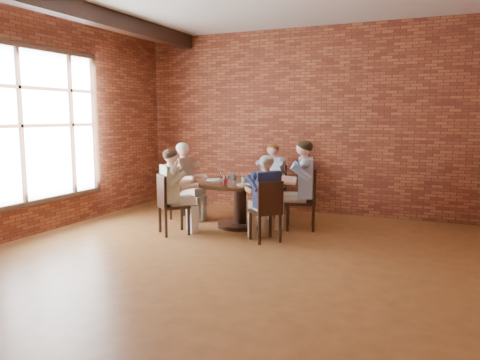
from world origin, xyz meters
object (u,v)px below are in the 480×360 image
at_px(chair_a, 307,196).
at_px(smartphone, 256,184).
at_px(diner_d, 174,192).
at_px(diner_e, 265,199).
at_px(chair_e, 267,209).
at_px(dining_table, 240,195).
at_px(diner_b, 272,180).
at_px(chair_d, 169,202).
at_px(diner_c, 185,181).
at_px(chair_b, 274,187).
at_px(chair_c, 181,190).
at_px(diner_a, 301,185).

bearing_deg(chair_a, smartphone, -66.50).
relative_size(diner_d, diner_e, 1.05).
relative_size(chair_e, diner_e, 0.71).
xyz_separation_m(dining_table, diner_b, (0.15, 1.07, 0.12)).
distance_m(chair_d, diner_d, 0.17).
xyz_separation_m(diner_c, chair_d, (0.32, -1.04, -0.17)).
bearing_deg(diner_c, chair_a, -78.44).
bearing_deg(chair_b, dining_table, -90.00).
relative_size(chair_b, diner_e, 0.74).
distance_m(chair_c, chair_d, 1.13).
distance_m(chair_c, diner_e, 2.07).
bearing_deg(chair_e, diner_a, -147.22).
height_order(chair_a, chair_c, chair_a).
xyz_separation_m(diner_c, diner_e, (1.80, -0.83, -0.04)).
xyz_separation_m(chair_e, smartphone, (-0.37, 0.47, 0.27)).
bearing_deg(chair_d, diner_a, -104.55).
bearing_deg(smartphone, dining_table, 127.54).
xyz_separation_m(diner_a, chair_e, (-0.20, -0.99, -0.22)).
height_order(dining_table, chair_b, chair_b).
relative_size(chair_b, diner_d, 0.71).
relative_size(chair_a, diner_d, 0.75).
bearing_deg(chair_d, chair_c, -27.14).
relative_size(dining_table, chair_e, 1.65).
bearing_deg(chair_a, diner_a, -90.00).
relative_size(diner_b, smartphone, 8.57).
distance_m(dining_table, chair_b, 1.17).
distance_m(dining_table, diner_a, 0.99).
xyz_separation_m(chair_d, chair_e, (1.53, 0.16, -0.01)).
bearing_deg(chair_b, diner_d, -106.49).
bearing_deg(dining_table, smartphone, -34.15).
height_order(chair_c, diner_e, diner_e).
bearing_deg(chair_d, diner_e, -129.80).
height_order(chair_b, chair_e, chair_b).
bearing_deg(chair_d, diner_b, -73.88).
bearing_deg(chair_a, chair_b, -150.55).
relative_size(chair_a, chair_c, 1.05).
bearing_deg(chair_c, chair_b, -46.10).
height_order(chair_b, diner_d, diner_d).
relative_size(chair_a, diner_e, 0.79).
relative_size(diner_a, diner_c, 1.06).
bearing_deg(chair_d, chair_a, -105.33).
distance_m(diner_e, smartphone, 0.54).
relative_size(chair_c, diner_c, 0.70).
height_order(diner_a, diner_d, diner_a).
distance_m(diner_a, chair_e, 1.03).
distance_m(chair_a, chair_e, 1.05).
distance_m(chair_b, chair_e, 1.96).
height_order(chair_a, diner_d, diner_d).
distance_m(diner_b, chair_d, 2.18).
distance_m(chair_a, chair_c, 2.24).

